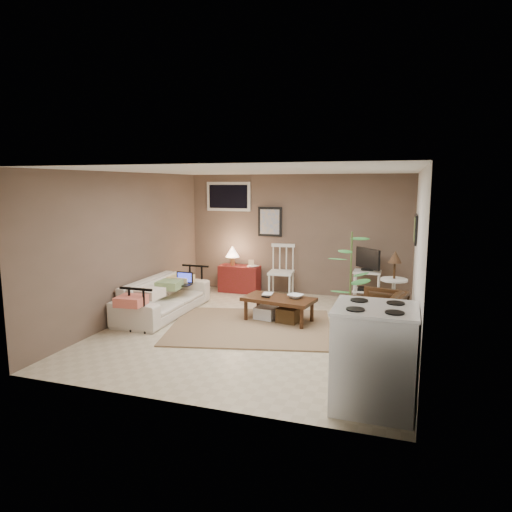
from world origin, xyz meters
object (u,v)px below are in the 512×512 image
(sofa, at_px, (164,291))
(potted_plant, at_px, (350,292))
(red_console, at_px, (239,276))
(stove, at_px, (374,357))
(coffee_table, at_px, (278,308))
(spindle_chair, at_px, (281,273))
(armchair, at_px, (379,311))
(tv_stand, at_px, (367,275))
(side_table, at_px, (394,278))

(sofa, xyz_separation_m, potted_plant, (3.26, -1.09, 0.48))
(red_console, distance_m, stove, 5.15)
(coffee_table, xyz_separation_m, sofa, (-1.98, -0.18, 0.17))
(spindle_chair, distance_m, armchair, 2.63)
(coffee_table, height_order, armchair, armchair)
(tv_stand, bearing_deg, sofa, -151.13)
(sofa, relative_size, stove, 1.97)
(spindle_chair, bearing_deg, tv_stand, -0.55)
(red_console, bearing_deg, spindle_chair, -7.38)
(sofa, distance_m, potted_plant, 3.47)
(coffee_table, height_order, potted_plant, potted_plant)
(coffee_table, bearing_deg, tv_stand, 52.01)
(stove, bearing_deg, side_table, 88.20)
(armchair, distance_m, stove, 2.33)
(armchair, relative_size, stove, 0.69)
(red_console, height_order, side_table, side_table)
(stove, bearing_deg, potted_plant, 107.99)
(coffee_table, xyz_separation_m, potted_plant, (1.27, -1.27, 0.65))
(red_console, height_order, spindle_chair, spindle_chair)
(spindle_chair, bearing_deg, potted_plant, -60.08)
(tv_stand, relative_size, armchair, 1.45)
(side_table, bearing_deg, sofa, -167.01)
(coffee_table, distance_m, red_console, 2.20)
(side_table, height_order, potted_plant, potted_plant)
(coffee_table, bearing_deg, sofa, -174.90)
(spindle_chair, relative_size, stove, 0.99)
(red_console, distance_m, armchair, 3.45)
(tv_stand, relative_size, stove, 0.99)
(tv_stand, bearing_deg, red_console, 176.96)
(tv_stand, distance_m, stove, 4.07)
(side_table, bearing_deg, coffee_table, -158.66)
(red_console, xyz_separation_m, stove, (2.98, -4.19, 0.19))
(armchair, bearing_deg, stove, 16.54)
(sofa, distance_m, spindle_chair, 2.41)
(red_console, bearing_deg, potted_plant, -49.19)
(red_console, relative_size, stove, 0.91)
(sofa, bearing_deg, side_table, -77.01)
(side_table, xyz_separation_m, potted_plant, (-0.48, -1.95, 0.17))
(side_table, bearing_deg, red_console, 161.00)
(side_table, bearing_deg, potted_plant, -103.85)
(potted_plant, bearing_deg, red_console, 130.81)
(sofa, relative_size, red_console, 2.17)
(red_console, bearing_deg, tv_stand, -3.04)
(spindle_chair, bearing_deg, sofa, -131.47)
(coffee_table, height_order, sofa, sofa)
(sofa, xyz_separation_m, stove, (3.64, -2.27, 0.12))
(side_table, height_order, armchair, side_table)
(armchair, bearing_deg, potted_plant, -0.16)
(tv_stand, bearing_deg, armchair, -79.68)
(stove, bearing_deg, red_console, 125.45)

